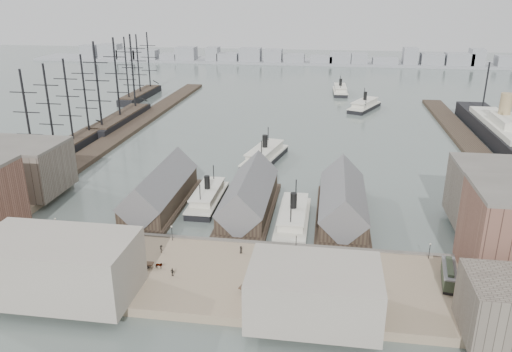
% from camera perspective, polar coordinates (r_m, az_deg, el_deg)
% --- Properties ---
extents(ground, '(900.00, 900.00, 0.00)m').
position_cam_1_polar(ground, '(127.17, -2.02, -7.18)').
color(ground, '#515E59').
rests_on(ground, ground).
extents(quay, '(180.00, 30.00, 2.00)m').
position_cam_1_polar(quay, '(109.63, -3.95, -11.46)').
color(quay, '#87735B').
rests_on(quay, ground).
extents(seawall, '(180.00, 1.20, 2.30)m').
position_cam_1_polar(seawall, '(122.12, -2.47, -7.80)').
color(seawall, '#59544C').
rests_on(seawall, ground).
extents(west_wharf, '(10.00, 220.00, 1.60)m').
position_cam_1_polar(west_wharf, '(236.14, -14.01, 5.47)').
color(west_wharf, '#2D231C').
rests_on(west_wharf, ground).
extents(east_wharf, '(10.00, 180.00, 1.60)m').
position_cam_1_polar(east_wharf, '(216.67, 23.43, 3.08)').
color(east_wharf, '#2D231C').
rests_on(east_wharf, ground).
extents(ferry_shed_west, '(14.00, 42.00, 12.60)m').
position_cam_1_polar(ferry_shed_west, '(146.47, -10.89, -1.73)').
color(ferry_shed_west, '#2D231C').
rests_on(ferry_shed_west, ground).
extents(ferry_shed_center, '(14.00, 42.00, 12.60)m').
position_cam_1_polar(ferry_shed_center, '(140.29, -0.79, -2.35)').
color(ferry_shed_center, '#2D231C').
rests_on(ferry_shed_center, ground).
extents(ferry_shed_east, '(14.00, 42.00, 12.60)m').
position_cam_1_polar(ferry_shed_east, '(138.78, 9.88, -2.93)').
color(ferry_shed_east, '#2D231C').
rests_on(ferry_shed_east, ground).
extents(warehouse_west_back, '(26.00, 20.00, 14.00)m').
position_cam_1_polar(warehouse_west_back, '(165.44, -25.42, 0.79)').
color(warehouse_west_back, '#60564C').
rests_on(warehouse_west_back, west_land).
extents(warehouse_east_back, '(28.00, 20.00, 15.00)m').
position_cam_1_polar(warehouse_east_back, '(143.04, 27.06, -2.13)').
color(warehouse_east_back, '#60564C').
rests_on(warehouse_east_back, east_land).
extents(street_bldg_center, '(24.00, 16.00, 10.00)m').
position_cam_1_polar(street_bldg_center, '(94.25, 6.63, -13.05)').
color(street_bldg_center, gray).
rests_on(street_bldg_center, quay).
extents(street_bldg_west, '(30.00, 16.00, 12.00)m').
position_cam_1_polar(street_bldg_west, '(106.72, -21.66, -9.59)').
color(street_bldg_west, gray).
rests_on(street_bldg_west, quay).
extents(lamp_post_far_w, '(0.44, 0.44, 3.92)m').
position_cam_1_polar(lamp_post_far_w, '(134.40, -21.92, -4.93)').
color(lamp_post_far_w, black).
rests_on(lamp_post_far_w, quay).
extents(lamp_post_near_w, '(0.44, 0.44, 3.92)m').
position_cam_1_polar(lamp_post_near_w, '(122.46, -9.60, -6.13)').
color(lamp_post_near_w, black).
rests_on(lamp_post_near_w, quay).
extents(lamp_post_near_e, '(0.44, 0.44, 3.92)m').
position_cam_1_polar(lamp_post_near_e, '(117.18, 4.62, -7.17)').
color(lamp_post_near_e, black).
rests_on(lamp_post_near_e, quay).
extents(lamp_post_far_e, '(0.44, 0.44, 3.92)m').
position_cam_1_polar(lamp_post_far_e, '(119.44, 19.26, -7.77)').
color(lamp_post_far_e, black).
rests_on(lamp_post_far_e, quay).
extents(far_shore, '(500.00, 40.00, 15.72)m').
position_cam_1_polar(far_shore, '(449.01, 5.64, 13.14)').
color(far_shore, gray).
rests_on(far_shore, ground).
extents(ferry_docked_west, '(7.69, 25.63, 9.15)m').
position_cam_1_polar(ferry_docked_west, '(147.24, -5.55, -2.38)').
color(ferry_docked_west, black).
rests_on(ferry_docked_west, ground).
extents(ferry_docked_east, '(8.22, 27.41, 9.79)m').
position_cam_1_polar(ferry_docked_east, '(133.51, 4.26, -4.73)').
color(ferry_docked_east, black).
rests_on(ferry_docked_east, ground).
extents(ferry_open_near, '(15.04, 30.90, 10.60)m').
position_cam_1_polar(ferry_open_near, '(183.29, 1.02, 2.42)').
color(ferry_open_near, black).
rests_on(ferry_open_near, ground).
extents(ferry_open_mid, '(19.35, 29.37, 10.13)m').
position_cam_1_polar(ferry_open_mid, '(273.11, 12.30, 7.90)').
color(ferry_open_mid, black).
rests_on(ferry_open_mid, ground).
extents(ferry_open_far, '(9.25, 27.72, 9.80)m').
position_cam_1_polar(ferry_open_far, '(314.68, 9.59, 9.65)').
color(ferry_open_far, black).
rests_on(ferry_open_far, ground).
extents(sailing_ship_near, '(8.59, 59.16, 35.31)m').
position_cam_1_polar(sailing_ship_near, '(205.86, -21.00, 3.09)').
color(sailing_ship_near, black).
rests_on(sailing_ship_near, ground).
extents(sailing_ship_mid, '(9.68, 55.93, 39.80)m').
position_cam_1_polar(sailing_ship_mid, '(245.52, -15.24, 6.41)').
color(sailing_ship_mid, black).
rests_on(sailing_ship_mid, ground).
extents(sailing_ship_far, '(8.87, 49.27, 36.46)m').
position_cam_1_polar(sailing_ship_far, '(304.70, -13.07, 9.14)').
color(sailing_ship_far, black).
rests_on(sailing_ship_far, ground).
extents(ocean_steamer, '(13.94, 101.87, 20.37)m').
position_cam_1_polar(ocean_steamer, '(230.75, 26.22, 4.56)').
color(ocean_steamer, black).
rests_on(ocean_steamer, ground).
extents(tram, '(4.10, 10.51, 3.64)m').
position_cam_1_polar(tram, '(111.80, 21.15, -10.54)').
color(tram, black).
rests_on(tram, quay).
extents(horse_cart_left, '(4.61, 1.59, 1.46)m').
position_cam_1_polar(horse_cart_left, '(122.51, -17.16, -7.82)').
color(horse_cart_left, black).
rests_on(horse_cart_left, quay).
extents(horse_cart_center, '(4.80, 1.56, 1.48)m').
position_cam_1_polar(horse_cart_center, '(112.38, -11.50, -9.95)').
color(horse_cart_center, black).
rests_on(horse_cart_center, quay).
extents(horse_cart_right, '(4.84, 2.92, 1.61)m').
position_cam_1_polar(horse_cart_right, '(102.44, -0.09, -12.70)').
color(horse_cart_right, black).
rests_on(horse_cart_right, quay).
extents(pedestrian_0, '(0.60, 0.72, 1.73)m').
position_cam_1_polar(pedestrian_0, '(129.62, -23.30, -6.98)').
color(pedestrian_0, black).
rests_on(pedestrian_0, quay).
extents(pedestrian_1, '(0.97, 0.90, 1.61)m').
position_cam_1_polar(pedestrian_1, '(125.11, -23.04, -7.97)').
color(pedestrian_1, black).
rests_on(pedestrian_1, quay).
extents(pedestrian_2, '(1.29, 1.33, 1.83)m').
position_cam_1_polar(pedestrian_2, '(118.33, -10.76, -8.18)').
color(pedestrian_2, black).
rests_on(pedestrian_2, quay).
extents(pedestrian_3, '(1.15, 0.72, 1.83)m').
position_cam_1_polar(pedestrian_3, '(108.87, -9.53, -10.79)').
color(pedestrian_3, black).
rests_on(pedestrian_3, quay).
extents(pedestrian_4, '(0.71, 0.96, 1.79)m').
position_cam_1_polar(pedestrian_4, '(116.06, -1.74, -8.41)').
color(pedestrian_4, black).
rests_on(pedestrian_4, quay).
extents(pedestrian_5, '(0.81, 0.76, 1.79)m').
position_cam_1_polar(pedestrian_5, '(106.84, -0.38, -11.13)').
color(pedestrian_5, black).
rests_on(pedestrian_5, quay).
extents(pedestrian_6, '(0.97, 0.89, 1.60)m').
position_cam_1_polar(pedestrian_6, '(114.22, 5.54, -9.06)').
color(pedestrian_6, black).
rests_on(pedestrian_6, quay).
extents(pedestrian_7, '(1.23, 0.97, 1.67)m').
position_cam_1_polar(pedestrian_7, '(106.52, 14.03, -11.96)').
color(pedestrian_7, black).
rests_on(pedestrian_7, quay).
extents(pedestrian_8, '(0.68, 1.11, 1.76)m').
position_cam_1_polar(pedestrian_8, '(111.99, 13.36, -10.16)').
color(pedestrian_8, black).
rests_on(pedestrian_8, quay).
extents(pedestrian_9, '(0.94, 0.83, 1.62)m').
position_cam_1_polar(pedestrian_9, '(108.46, 22.40, -12.38)').
color(pedestrian_9, black).
rests_on(pedestrian_9, quay).
extents(pedestrian_10, '(0.87, 1.10, 1.75)m').
position_cam_1_polar(pedestrian_10, '(102.93, 13.06, -13.08)').
color(pedestrian_10, black).
rests_on(pedestrian_10, quay).
extents(pedestrian_11, '(0.96, 0.81, 1.67)m').
position_cam_1_polar(pedestrian_11, '(117.39, 26.63, -10.45)').
color(pedestrian_11, black).
rests_on(pedestrian_11, quay).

